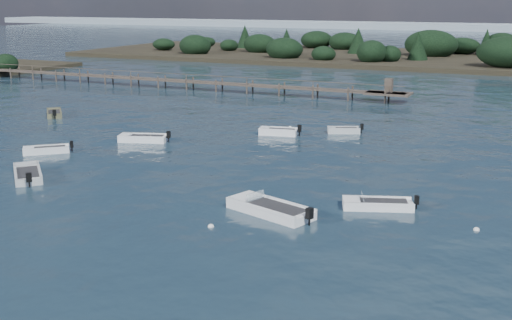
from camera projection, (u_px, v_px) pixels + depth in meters
The scene contains 15 objects.
ground at pixel (380, 87), 84.19m from camera, with size 400.00×400.00×0.00m, color #142530.
tender_far_white at pixel (278, 133), 54.68m from camera, with size 3.66×1.84×1.23m.
dinghy_mid_white_b at pixel (377, 206), 35.53m from camera, with size 4.19×2.69×1.03m.
tender_far_grey_b at pixel (344, 131), 55.47m from camera, with size 3.09×2.09×1.05m.
dinghy_mid_white_a at pixel (270, 211), 34.63m from camera, with size 5.40×3.35×1.25m.
dinghy_extra_a at pixel (143, 140), 52.14m from camera, with size 4.25×2.61×1.15m.
dinghy_mid_grey at pixel (28, 175), 41.56m from camera, with size 4.20×4.10×1.17m.
dinghy_extra_b at pixel (46, 151), 48.26m from camera, with size 3.28×3.11×1.04m.
tender_far_grey at pixel (54, 114), 63.52m from camera, with size 3.29×3.39×1.21m.
buoy_b at pixel (211, 227), 32.62m from camera, with size 0.32×0.32×0.32m, color white.
buoy_c at pixel (28, 182), 40.55m from camera, with size 0.32×0.32×0.32m, color white.
buoy_d at pixel (476, 230), 32.15m from camera, with size 0.32×0.32×0.32m, color white.
buoy_e at pixel (290, 128), 57.78m from camera, with size 0.32×0.32×0.32m, color white.
jetty at pixel (190, 82), 82.26m from camera, with size 64.50×3.20×3.40m.
distant_haze at pixel (271, 27), 270.48m from camera, with size 280.00×20.00×2.40m, color #8598A5.
Camera 1 is at (20.59, -23.02, 11.26)m, focal length 45.00 mm.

